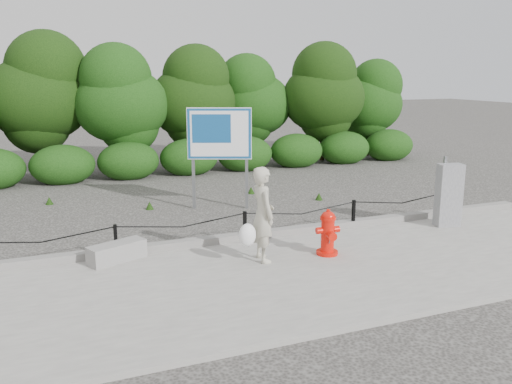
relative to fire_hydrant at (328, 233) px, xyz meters
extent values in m
plane|color=#2D2B28|center=(-1.10, 1.35, -0.49)|extent=(90.00, 90.00, 0.00)
cube|color=gray|center=(-1.10, -0.65, -0.45)|extent=(14.00, 4.00, 0.08)
cube|color=slate|center=(-1.10, 1.40, -0.34)|extent=(14.00, 0.22, 0.14)
cube|color=black|center=(-3.60, 1.35, -0.11)|extent=(0.06, 0.06, 0.60)
cube|color=black|center=(-1.10, 1.35, -0.11)|extent=(0.06, 0.06, 0.60)
cube|color=black|center=(1.40, 1.35, -0.11)|extent=(0.06, 0.06, 0.60)
cube|color=black|center=(3.90, 1.35, -0.11)|extent=(0.06, 0.06, 0.60)
cylinder|color=black|center=(-4.85, 1.35, 0.11)|extent=(2.50, 0.02, 0.02)
cylinder|color=black|center=(-2.35, 1.35, 0.11)|extent=(2.50, 0.02, 0.02)
cylinder|color=black|center=(0.15, 1.35, 0.11)|extent=(2.50, 0.02, 0.02)
cylinder|color=black|center=(2.65, 1.35, 0.11)|extent=(2.50, 0.02, 0.02)
cylinder|color=black|center=(-4.60, 10.75, 0.65)|extent=(0.18, 0.18, 2.27)
ellipsoid|color=#244610|center=(-4.60, 10.75, 2.24)|extent=(3.36, 2.91, 3.63)
cylinder|color=black|center=(-2.10, 9.95, 0.55)|extent=(0.18, 0.18, 2.08)
ellipsoid|color=#244610|center=(-2.10, 9.95, 2.01)|extent=(3.08, 2.66, 3.33)
cylinder|color=black|center=(0.40, 10.35, 0.56)|extent=(0.18, 0.18, 2.09)
ellipsoid|color=#244610|center=(0.40, 10.35, 2.02)|extent=(3.09, 2.68, 3.35)
cylinder|color=black|center=(2.90, 10.75, 0.49)|extent=(0.18, 0.18, 1.95)
ellipsoid|color=#244610|center=(2.90, 10.75, 1.86)|extent=(2.89, 2.50, 3.13)
cylinder|color=black|center=(5.40, 9.95, 0.60)|extent=(0.18, 0.18, 2.17)
ellipsoid|color=#244610|center=(5.40, 9.95, 2.12)|extent=(3.21, 2.78, 3.47)
cylinder|color=black|center=(7.70, 10.35, 0.45)|extent=(0.18, 0.18, 1.88)
ellipsoid|color=#244610|center=(7.70, 10.35, 1.76)|extent=(2.78, 2.40, 3.00)
cylinder|color=red|center=(0.00, 0.01, -0.37)|extent=(0.44, 0.44, 0.07)
cylinder|color=red|center=(0.00, 0.01, -0.04)|extent=(0.27, 0.27, 0.60)
cylinder|color=red|center=(0.00, 0.01, 0.28)|extent=(0.32, 0.32, 0.06)
ellipsoid|color=red|center=(0.00, 0.01, 0.31)|extent=(0.28, 0.28, 0.19)
cylinder|color=red|center=(0.00, 0.01, 0.42)|extent=(0.07, 0.07, 0.06)
cylinder|color=red|center=(-0.16, 0.03, 0.06)|extent=(0.12, 0.13, 0.12)
cylinder|color=red|center=(0.17, -0.01, 0.06)|extent=(0.12, 0.13, 0.12)
cylinder|color=red|center=(-0.02, -0.17, -0.01)|extent=(0.18, 0.15, 0.17)
cylinder|color=slate|center=(-0.03, -0.13, -0.10)|extent=(0.01, 0.06, 0.13)
imported|color=#B5AF9B|center=(-1.22, 0.16, 0.44)|extent=(0.41, 0.62, 1.69)
ellipsoid|color=white|center=(-1.57, 0.01, 0.14)|extent=(0.30, 0.24, 0.41)
cube|color=gray|center=(-3.63, 1.10, -0.24)|extent=(1.09, 0.73, 0.33)
cube|color=#99999C|center=(3.34, 0.68, 0.27)|extent=(0.57, 0.41, 1.36)
cube|color=slate|center=(3.34, 0.86, 0.35)|extent=(0.07, 0.07, 1.50)
cube|color=slate|center=(-1.24, 4.54, 0.77)|extent=(0.10, 0.10, 2.51)
cube|color=slate|center=(-0.02, 4.04, 0.77)|extent=(0.10, 0.10, 2.51)
cube|color=white|center=(-0.65, 4.24, 1.40)|extent=(1.48, 0.64, 1.26)
cube|color=navy|center=(-0.66, 4.21, 1.40)|extent=(1.43, 0.58, 1.22)
cube|color=navy|center=(-0.84, 4.28, 1.53)|extent=(0.88, 0.36, 0.69)
camera|label=1|loc=(-4.78, -8.26, 2.88)|focal=38.00mm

